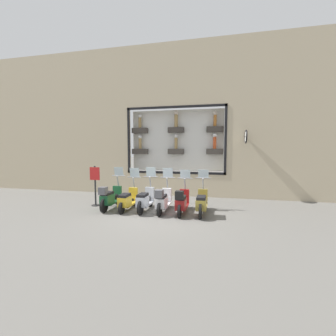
# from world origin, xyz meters

# --- Properties ---
(ground_plane) EXTENTS (120.00, 120.00, 0.00)m
(ground_plane) POSITION_xyz_m (0.00, 0.00, 0.00)
(ground_plane) COLOR #66635E
(building_facade) EXTENTS (1.24, 36.00, 7.80)m
(building_facade) POSITION_xyz_m (3.60, -0.00, 3.96)
(building_facade) COLOR tan
(building_facade) RESTS_ON ground_plane
(scooter_olive_0) EXTENTS (1.81, 0.60, 1.61)m
(scooter_olive_0) POSITION_xyz_m (0.25, -1.61, 0.44)
(scooter_olive_0) COLOR black
(scooter_olive_0) RESTS_ON ground_plane
(scooter_red_1) EXTENTS (1.80, 0.61, 1.59)m
(scooter_red_1) POSITION_xyz_m (0.18, -0.88, 0.47)
(scooter_red_1) COLOR black
(scooter_red_1) RESTS_ON ground_plane
(scooter_white_2) EXTENTS (1.80, 0.61, 1.65)m
(scooter_white_2) POSITION_xyz_m (0.19, -0.15, 0.48)
(scooter_white_2) COLOR black
(scooter_white_2) RESTS_ON ground_plane
(scooter_silver_3) EXTENTS (1.81, 0.60, 1.68)m
(scooter_silver_3) POSITION_xyz_m (0.25, 0.59, 0.45)
(scooter_silver_3) COLOR black
(scooter_silver_3) RESTS_ON ground_plane
(scooter_yellow_4) EXTENTS (1.79, 0.60, 1.63)m
(scooter_yellow_4) POSITION_xyz_m (0.24, 1.32, 0.42)
(scooter_yellow_4) COLOR black
(scooter_yellow_4) RESTS_ON ground_plane
(scooter_green_5) EXTENTS (1.81, 0.61, 1.65)m
(scooter_green_5) POSITION_xyz_m (0.19, 2.06, 0.49)
(scooter_green_5) COLOR black
(scooter_green_5) RESTS_ON ground_plane
(shop_sign_post) EXTENTS (0.36, 0.45, 1.72)m
(shop_sign_post) POSITION_xyz_m (0.62, 2.95, 0.93)
(shop_sign_post) COLOR #232326
(shop_sign_post) RESTS_ON ground_plane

